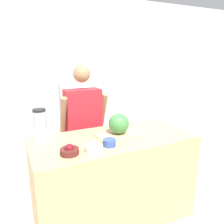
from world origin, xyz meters
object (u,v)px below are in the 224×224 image
Objects in this scene: person at (84,129)px; bowl_small_blue at (109,143)px; bowl_cream at (94,147)px; refrigerator at (40,115)px; bowl_cherries at (69,151)px; blender at (40,126)px; watermelon at (119,124)px.

person is 0.84m from bowl_small_blue.
refrigerator is at bearing 98.04° from bowl_cream.
bowl_cherries is (-0.40, -0.84, 0.13)m from person.
bowl_cream is 0.49× the size of blender.
watermelon reaches higher than bowl_small_blue.
person is 5.14× the size of blender.
blender is at bearing 142.60° from bowl_small_blue.
watermelon is at bearing 35.13° from bowl_cream.
bowl_cream reaches higher than bowl_small_blue.
person is 13.64× the size of bowl_small_blue.
bowl_small_blue is 0.67m from blender.
refrigerator is 8.19× the size of watermelon.
person is (0.42, -0.66, -0.05)m from refrigerator.
person is 7.55× the size of watermelon.
person reaches higher than bowl_cream.
person is at bearing 37.37° from blender.
bowl_cherries is 1.33× the size of bowl_small_blue.
refrigerator reaches higher than bowl_small_blue.
watermelon is at bearing 21.51° from bowl_cherries.
refrigerator is 5.58× the size of blender.
watermelon is (0.17, -0.62, 0.22)m from person.
bowl_cream is (0.22, -1.54, 0.09)m from refrigerator.
bowl_cream is 0.17m from bowl_small_blue.
refrigerator reaches higher than blender.
bowl_cream is at bearing -81.96° from refrigerator.
blender is at bearing 165.39° from watermelon.
blender is (-0.56, -0.43, 0.24)m from person.
blender is (-0.16, 0.41, 0.11)m from bowl_cherries.
blender is (-0.53, 0.40, 0.11)m from bowl_small_blue.
bowl_small_blue is 0.38× the size of blender.
bowl_small_blue is (-0.20, -0.21, -0.09)m from watermelon.
bowl_cherries is 1.04× the size of bowl_cream.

